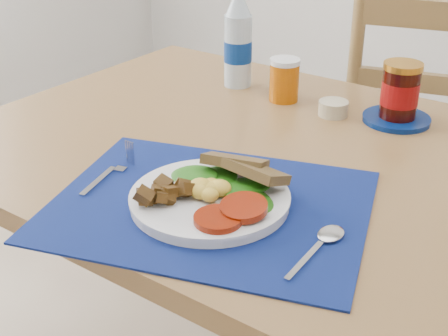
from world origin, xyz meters
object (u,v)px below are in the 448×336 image
object	(u,v)px
chair_far	(419,118)
breakfast_plate	(206,195)
jam_on_saucer	(399,96)
juice_glass	(284,81)
water_bottle	(238,45)

from	to	relation	value
chair_far	breakfast_plate	world-z (taller)	chair_far
breakfast_plate	jam_on_saucer	size ratio (longest dim) A/B	1.80
breakfast_plate	juice_glass	size ratio (longest dim) A/B	2.77
juice_glass	jam_on_saucer	size ratio (longest dim) A/B	0.65
chair_far	breakfast_plate	bearing A→B (deg)	72.86
chair_far	juice_glass	size ratio (longest dim) A/B	12.23
water_bottle	juice_glass	xyz separation A→B (m)	(0.15, -0.02, -0.06)
water_bottle	juice_glass	bearing A→B (deg)	-9.58
chair_far	breakfast_plate	distance (m)	1.01
juice_glass	jam_on_saucer	xyz separation A→B (m)	(0.26, 0.03, 0.01)
chair_far	breakfast_plate	xyz separation A→B (m)	(-0.03, -0.99, 0.19)
breakfast_plate	juice_glass	distance (m)	0.52
chair_far	water_bottle	distance (m)	0.63
chair_far	juice_glass	bearing A→B (deg)	55.09
juice_glass	chair_far	bearing A→B (deg)	70.72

